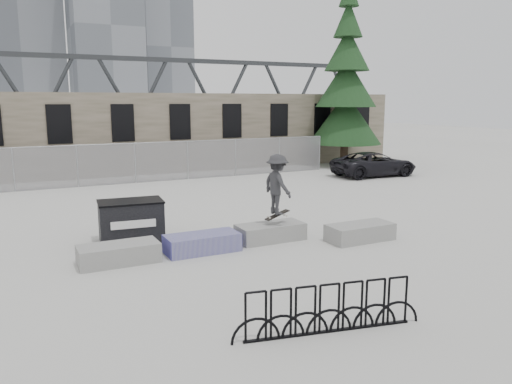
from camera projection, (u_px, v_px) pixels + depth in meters
ground at (240, 247)px, 14.09m from camera, size 120.00×120.00×0.00m
stone_wall at (119, 134)px, 27.98m from camera, size 36.00×2.58×4.50m
chainlink_fence at (135, 162)px, 24.90m from camera, size 22.06×0.06×2.02m
planter_far_left at (119, 253)px, 12.65m from camera, size 2.00×0.90×0.50m
planter_center_left at (202, 242)px, 13.60m from camera, size 2.00×0.90×0.50m
planter_center_right at (270, 231)px, 14.73m from camera, size 2.00×0.90×0.50m
planter_offset at (360, 231)px, 14.72m from camera, size 2.00×0.90×0.50m
dumpster at (131, 221)px, 14.62m from camera, size 1.94×1.30×1.21m
bike_rack at (329, 309)px, 8.82m from camera, size 3.53×0.75×0.90m
spruce_tree at (346, 90)px, 31.04m from camera, size 4.54×4.54×11.50m
skyline_towers at (23, 9)px, 92.47m from camera, size 58.00×28.00×48.00m
truss_bridge at (135, 100)px, 66.14m from camera, size 70.00×3.00×9.80m
suv at (374, 164)px, 27.32m from camera, size 4.87×2.44×1.32m
skateboarder at (277, 185)px, 14.51m from camera, size 0.80×1.21×1.91m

